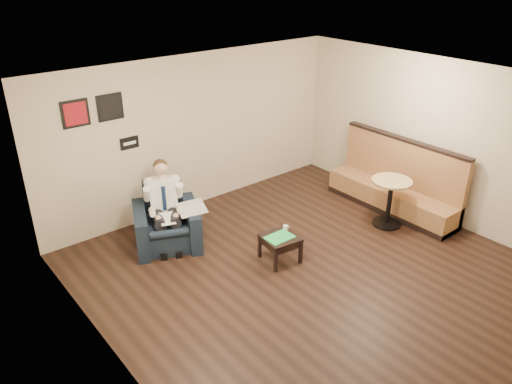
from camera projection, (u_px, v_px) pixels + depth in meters
ground at (310, 272)px, 7.48m from camera, size 6.00×6.00×0.00m
wall_back at (196, 132)px, 8.97m from camera, size 6.00×0.02×2.80m
wall_left at (110, 265)px, 5.17m from camera, size 0.02×6.00×2.80m
wall_right at (438, 141)px, 8.58m from camera, size 0.02×6.00×2.80m
ceiling at (320, 87)px, 6.26m from camera, size 6.00×6.00×0.02m
seating_sign at (129, 143)px, 8.18m from camera, size 0.32×0.02×0.20m
art_print_left at (75, 114)px, 7.44m from camera, size 0.42×0.03×0.42m
art_print_right at (110, 107)px, 7.75m from camera, size 0.42×0.03×0.42m
armchair at (166, 218)px, 7.98m from camera, size 1.32×1.32×0.97m
seated_man at (166, 212)px, 7.79m from camera, size 0.96×1.13×1.33m
lap_papers at (167, 219)px, 7.73m from camera, size 0.32×0.37×0.01m
newspaper at (192, 208)px, 7.91m from camera, size 0.58×0.64×0.01m
side_table at (280, 248)px, 7.68m from camera, size 0.58×0.58×0.42m
green_folder at (279, 237)px, 7.56m from camera, size 0.42×0.30×0.01m
coffee_mug at (285, 228)px, 7.73m from camera, size 0.09×0.09×0.09m
smartphone at (278, 231)px, 7.72m from camera, size 0.14×0.10×0.01m
banquette at (394, 177)px, 9.03m from camera, size 0.61×2.55×1.31m
cafe_table at (389, 203)px, 8.61m from camera, size 0.83×0.83×0.85m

